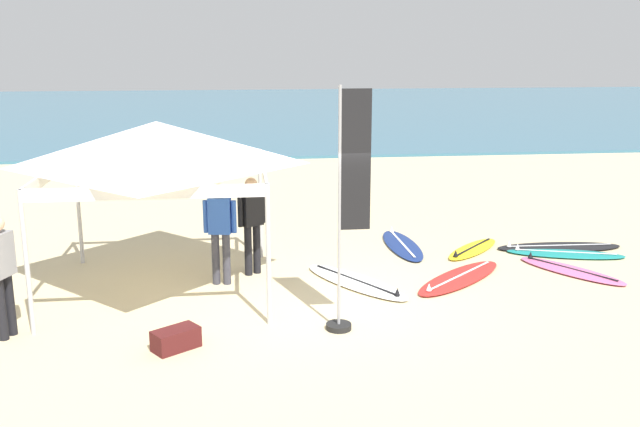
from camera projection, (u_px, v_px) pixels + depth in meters
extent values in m
plane|color=beige|center=(320.00, 302.00, 10.95)|extent=(80.00, 80.00, 0.00)
cube|color=#386B84|center=(257.00, 110.00, 41.71)|extent=(80.00, 36.00, 0.10)
cylinder|color=#B7B7BC|center=(27.00, 264.00, 9.51)|extent=(0.07, 0.07, 2.05)
cylinder|color=#B7B7BC|center=(268.00, 255.00, 9.88)|extent=(0.07, 0.07, 2.05)
cylinder|color=#B7B7BC|center=(79.00, 209.00, 12.66)|extent=(0.07, 0.07, 2.05)
cylinder|color=#B7B7BC|center=(260.00, 204.00, 13.03)|extent=(0.07, 0.07, 2.05)
cube|color=white|center=(146.00, 193.00, 9.47)|extent=(3.27, 0.03, 0.18)
cube|color=white|center=(168.00, 155.00, 12.62)|extent=(3.27, 0.03, 0.18)
cube|color=white|center=(51.00, 174.00, 10.86)|extent=(0.03, 3.27, 0.18)
cube|color=white|center=(263.00, 169.00, 11.23)|extent=(0.03, 3.27, 0.18)
pyramid|color=white|center=(157.00, 144.00, 10.94)|extent=(3.39, 3.39, 0.70)
ellipsoid|color=navy|center=(402.00, 245.00, 13.91)|extent=(0.64, 2.22, 0.07)
cube|color=white|center=(402.00, 243.00, 13.90)|extent=(0.08, 1.88, 0.01)
cone|color=white|center=(392.00, 229.00, 14.76)|extent=(0.09, 0.09, 0.12)
ellipsoid|color=black|center=(559.00, 247.00, 13.78)|extent=(2.49, 0.75, 0.07)
cube|color=white|center=(559.00, 245.00, 13.78)|extent=(2.10, 0.12, 0.01)
cone|color=white|center=(509.00, 243.00, 13.68)|extent=(0.09, 0.09, 0.12)
ellipsoid|color=yellow|center=(473.00, 249.00, 13.65)|extent=(1.60, 1.64, 0.07)
cube|color=black|center=(473.00, 247.00, 13.64)|extent=(1.09, 1.14, 0.01)
cone|color=black|center=(456.00, 253.00, 13.05)|extent=(0.09, 0.09, 0.12)
ellipsoid|color=pink|center=(571.00, 271.00, 12.36)|extent=(1.57, 2.00, 0.07)
cube|color=black|center=(571.00, 268.00, 12.35)|extent=(0.98, 1.47, 0.01)
cone|color=black|center=(531.00, 255.00, 12.96)|extent=(0.09, 0.09, 0.12)
ellipsoid|color=red|center=(460.00, 278.00, 11.99)|extent=(2.19, 2.08, 0.07)
cube|color=white|center=(460.00, 275.00, 11.98)|extent=(1.52, 1.40, 0.01)
cone|color=white|center=(429.00, 287.00, 11.25)|extent=(0.09, 0.09, 0.12)
ellipsoid|color=white|center=(356.00, 282.00, 11.78)|extent=(1.81, 2.32, 0.07)
cube|color=black|center=(356.00, 280.00, 11.77)|extent=(1.13, 1.70, 0.01)
cone|color=black|center=(397.00, 292.00, 11.04)|extent=(0.09, 0.09, 0.12)
ellipsoid|color=#19847F|center=(565.00, 254.00, 13.35)|extent=(2.24, 1.19, 0.07)
cube|color=white|center=(566.00, 252.00, 13.34)|extent=(1.77, 0.58, 0.01)
cone|color=white|center=(517.00, 247.00, 13.48)|extent=(0.09, 0.09, 0.12)
cylinder|color=black|center=(1.00, 309.00, 9.47)|extent=(0.13, 0.13, 0.88)
cylinder|color=black|center=(10.00, 304.00, 9.64)|extent=(0.13, 0.13, 0.88)
cube|color=gray|center=(0.00, 255.00, 9.38)|extent=(0.33, 0.41, 0.60)
cylinder|color=gray|center=(11.00, 251.00, 9.60)|extent=(0.09, 0.09, 0.54)
cylinder|color=black|center=(257.00, 249.00, 12.25)|extent=(0.13, 0.13, 0.88)
cylinder|color=black|center=(248.00, 251.00, 12.14)|extent=(0.13, 0.13, 0.88)
cube|color=black|center=(252.00, 208.00, 12.02)|extent=(0.42, 0.38, 0.60)
sphere|color=tan|center=(251.00, 184.00, 11.92)|extent=(0.21, 0.21, 0.21)
cylinder|color=black|center=(263.00, 207.00, 12.16)|extent=(0.09, 0.09, 0.54)
cylinder|color=black|center=(240.00, 211.00, 11.88)|extent=(0.09, 0.09, 0.54)
cylinder|color=#383842|center=(227.00, 259.00, 11.68)|extent=(0.13, 0.13, 0.88)
cylinder|color=#383842|center=(216.00, 259.00, 11.68)|extent=(0.13, 0.13, 0.88)
cube|color=#2851B2|center=(220.00, 215.00, 11.51)|extent=(0.39, 0.27, 0.60)
sphere|color=tan|center=(219.00, 190.00, 11.41)|extent=(0.21, 0.21, 0.21)
cylinder|color=#2851B2|center=(234.00, 217.00, 11.50)|extent=(0.09, 0.09, 0.54)
cylinder|color=#2851B2|center=(206.00, 217.00, 11.52)|extent=(0.09, 0.09, 0.54)
cylinder|color=#99999E|center=(339.00, 212.00, 9.52)|extent=(0.04, 0.04, 3.40)
cube|color=black|center=(356.00, 161.00, 9.38)|extent=(0.40, 0.02, 1.90)
cylinder|color=black|center=(339.00, 326.00, 9.91)|extent=(0.36, 0.36, 0.08)
cube|color=#4C1919|center=(176.00, 339.00, 9.25)|extent=(0.67, 0.61, 0.28)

